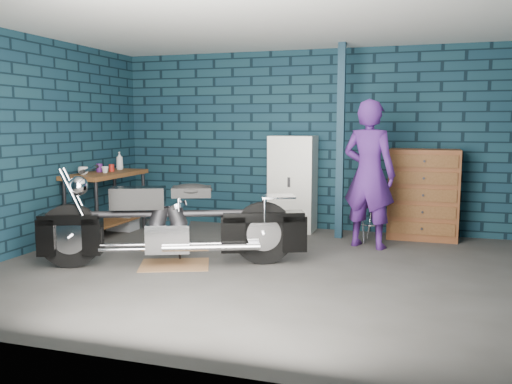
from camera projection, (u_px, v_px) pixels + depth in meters
ground at (261, 269)px, 6.00m from camera, size 6.00×6.00×0.00m
room_walls at (276, 98)px, 6.29m from camera, size 6.02×5.01×2.71m
support_post at (340, 142)px, 7.51m from camera, size 0.10×0.10×2.70m
workbench at (107, 204)px, 7.81m from camera, size 0.60×1.40×0.91m
drip_mat at (175, 265)px, 6.18m from camera, size 0.93×0.83×0.01m
motorcycle at (174, 216)px, 6.11m from camera, size 2.64×1.59×1.13m
person at (369, 174)px, 6.98m from camera, size 0.80×0.65×1.91m
storage_bin at (123, 222)px, 8.20m from camera, size 0.41×0.29×0.25m
locker at (293, 184)px, 8.08m from camera, size 0.66×0.47×1.42m
tool_chest at (423, 194)px, 7.53m from camera, size 0.94×0.52×1.25m
shop_stool at (371, 219)px, 7.34m from camera, size 0.44×0.44×0.63m
cup_a at (83, 171)px, 7.39m from camera, size 0.16×0.16×0.11m
cup_b at (105, 170)px, 7.67m from camera, size 0.12×0.12×0.09m
mug_purple at (99, 168)px, 7.80m from camera, size 0.10×0.10×0.12m
mug_red at (112, 168)px, 7.89m from camera, size 0.10×0.10×0.11m
bottle at (120, 161)px, 8.21m from camera, size 0.12×0.12×0.27m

